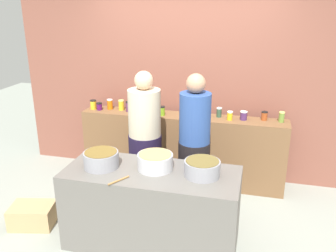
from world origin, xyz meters
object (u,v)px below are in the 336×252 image
object	(u,v)px
cook_in_cap	(194,154)
preserve_jar_2	(110,104)
preserve_jar_12	(244,116)
preserve_jar_14	(282,117)
preserve_jar_9	(206,112)
preserve_jar_4	(129,106)
preserve_jar_6	(154,109)
preserve_jar_11	(230,116)
bread_crate	(33,215)
cooking_pot_right	(202,168)
cooking_pot_left	(101,159)
wooden_spoon	(119,180)
preserve_jar_0	(93,105)
preserve_jar_1	(99,106)
preserve_jar_3	(121,105)
preserve_jar_5	(140,110)
cooking_pot_center	(155,161)
preserve_jar_7	(162,111)
cook_with_tongs	(145,147)
preserve_jar_10	(219,112)
preserve_jar_8	(189,113)
preserve_jar_13	(264,116)

from	to	relation	value
cook_in_cap	preserve_jar_2	bearing A→B (deg)	148.84
preserve_jar_12	preserve_jar_14	distance (m)	0.46
preserve_jar_9	preserve_jar_4	bearing A→B (deg)	179.14
preserve_jar_6	preserve_jar_11	world-z (taller)	preserve_jar_6
preserve_jar_4	bread_crate	world-z (taller)	preserve_jar_4
preserve_jar_11	cooking_pot_right	size ratio (longest dim) A/B	0.33
cooking_pot_left	preserve_jar_12	bearing A→B (deg)	48.21
preserve_jar_2	wooden_spoon	xyz separation A→B (m)	(0.80, -1.71, -0.20)
preserve_jar_12	preserve_jar_0	bearing A→B (deg)	-179.14
preserve_jar_1	preserve_jar_14	distance (m)	2.39
preserve_jar_14	preserve_jar_9	bearing A→B (deg)	-176.30
preserve_jar_2	cooking_pot_left	world-z (taller)	preserve_jar_2
preserve_jar_11	preserve_jar_3	bearing A→B (deg)	177.14
preserve_jar_5	cooking_pot_right	bearing A→B (deg)	-51.06
preserve_jar_12	cooking_pot_center	xyz separation A→B (m)	(-0.76, -1.35, -0.11)
preserve_jar_7	cook_with_tongs	size ratio (longest dim) A/B	0.07
cooking_pot_center	cooking_pot_right	xyz separation A→B (m)	(0.47, -0.03, -0.00)
preserve_jar_2	preserve_jar_10	world-z (taller)	preserve_jar_2
preserve_jar_5	preserve_jar_12	size ratio (longest dim) A/B	0.96
preserve_jar_2	cook_in_cap	size ratio (longest dim) A/B	0.08
preserve_jar_7	cooking_pot_center	distance (m)	1.31
preserve_jar_3	preserve_jar_5	xyz separation A→B (m)	(0.30, -0.11, -0.02)
preserve_jar_7	cooking_pot_left	distance (m)	1.39
wooden_spoon	cooking_pot_center	bearing A→B (deg)	53.01
preserve_jar_8	preserve_jar_14	size ratio (longest dim) A/B	0.85
preserve_jar_1	preserve_jar_0	bearing A→B (deg)	169.75
preserve_jar_10	preserve_jar_7	bearing A→B (deg)	-170.73
preserve_jar_0	preserve_jar_1	xyz separation A→B (m)	(0.10, -0.02, -0.01)
preserve_jar_10	preserve_jar_4	bearing A→B (deg)	-177.33
preserve_jar_11	cooking_pot_right	world-z (taller)	preserve_jar_11
preserve_jar_1	preserve_jar_9	world-z (taller)	preserve_jar_9
preserve_jar_6	cook_in_cap	bearing A→B (deg)	-47.64
preserve_jar_0	cooking_pot_right	bearing A→B (deg)	-37.88
preserve_jar_2	preserve_jar_9	world-z (taller)	preserve_jar_9
preserve_jar_6	cook_in_cap	size ratio (longest dim) A/B	0.08
bread_crate	preserve_jar_12	bearing A→B (deg)	34.10
preserve_jar_1	wooden_spoon	bearing A→B (deg)	-60.58
preserve_jar_7	cooking_pot_center	size ratio (longest dim) A/B	0.35
preserve_jar_10	cooking_pot_center	xyz separation A→B (m)	(-0.45, -1.39, -0.12)
preserve_jar_5	bread_crate	bearing A→B (deg)	-120.49
cook_with_tongs	bread_crate	distance (m)	1.46
preserve_jar_10	cook_with_tongs	bearing A→B (deg)	-137.19
cooking_pot_center	preserve_jar_4	bearing A→B (deg)	119.60
cooking_pot_right	bread_crate	xyz separation A→B (m)	(-1.85, -0.07, -0.76)
preserve_jar_2	preserve_jar_8	bearing A→B (deg)	-3.36
preserve_jar_9	preserve_jar_5	bearing A→B (deg)	-176.39
preserve_jar_0	cook_with_tongs	distance (m)	1.18
preserve_jar_13	cooking_pot_center	size ratio (longest dim) A/B	0.32
preserve_jar_2	cooking_pot_left	size ratio (longest dim) A/B	0.40
preserve_jar_3	preserve_jar_4	bearing A→B (deg)	-18.91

